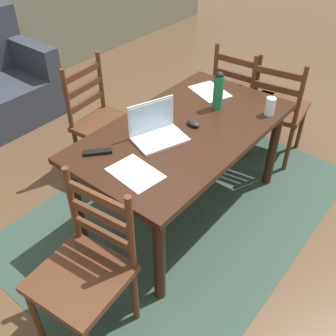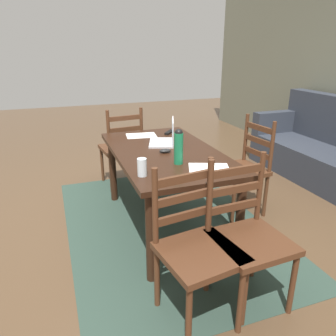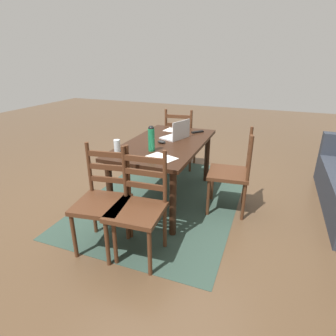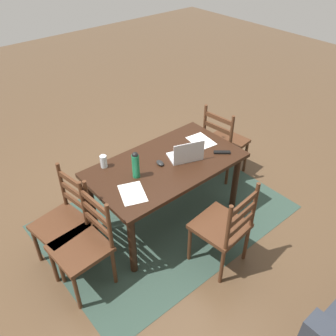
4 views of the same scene
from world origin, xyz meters
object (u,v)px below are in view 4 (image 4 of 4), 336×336
at_px(dining_table, 166,171).
at_px(drinking_glass, 104,161).
at_px(computer_mouse, 160,163).
at_px(chair_left_near, 224,142).
at_px(laptop, 186,154).
at_px(tv_remote, 222,152).
at_px(chair_right_far, 84,245).
at_px(chair_right_near, 65,222).
at_px(water_bottle, 136,164).
at_px(chair_far_head, 224,227).

bearing_deg(dining_table, drinking_glass, -34.76).
bearing_deg(computer_mouse, chair_left_near, -165.64).
bearing_deg(laptop, tv_remote, 156.12).
bearing_deg(dining_table, tv_remote, 156.82).
bearing_deg(chair_right_far, laptop, -175.90).
xyz_separation_m(chair_right_near, water_bottle, (-0.71, 0.16, 0.41)).
bearing_deg(chair_right_far, computer_mouse, -169.09).
xyz_separation_m(drinking_glass, tv_remote, (-1.05, 0.58, -0.05)).
xyz_separation_m(laptop, tv_remote, (-0.35, 0.16, -0.05)).
distance_m(chair_far_head, chair_right_near, 1.45).
bearing_deg(chair_far_head, dining_table, -89.70).
distance_m(dining_table, chair_right_near, 1.09).
bearing_deg(chair_right_near, chair_right_far, 90.06).
bearing_deg(chair_right_near, tv_remote, 165.57).
relative_size(chair_left_near, water_bottle, 3.48).
height_order(drinking_glass, computer_mouse, drinking_glass).
xyz_separation_m(chair_far_head, drinking_glass, (0.50, -1.15, 0.33)).
bearing_deg(chair_right_far, dining_table, -170.89).
distance_m(chair_far_head, chair_right_far, 1.24).
height_order(chair_far_head, water_bottle, water_bottle).
bearing_deg(drinking_glass, laptop, 148.58).
relative_size(laptop, drinking_glass, 2.98).
distance_m(dining_table, computer_mouse, 0.13).
bearing_deg(dining_table, chair_far_head, 90.30).
relative_size(dining_table, chair_far_head, 1.63).
relative_size(chair_right_far, laptop, 2.52).
bearing_deg(chair_right_near, chair_left_near, 179.71).
bearing_deg(chair_right_far, chair_left_near, -170.95).
bearing_deg(chair_right_far, chair_far_head, 149.31).
xyz_separation_m(chair_left_near, water_bottle, (1.41, 0.15, 0.41)).
distance_m(dining_table, chair_right_far, 1.09).
relative_size(chair_left_near, drinking_glass, 7.52).
bearing_deg(computer_mouse, dining_table, 165.16).
xyz_separation_m(chair_right_near, laptop, (-1.26, 0.26, 0.33)).
distance_m(chair_right_near, laptop, 1.33).
bearing_deg(computer_mouse, laptop, 165.10).
height_order(dining_table, drinking_glass, drinking_glass).
xyz_separation_m(chair_left_near, computer_mouse, (1.12, 0.14, 0.29)).
bearing_deg(chair_right_near, water_bottle, 167.22).
relative_size(chair_left_near, chair_far_head, 1.00).
height_order(chair_far_head, chair_right_far, same).
bearing_deg(dining_table, chair_left_near, -171.00).
xyz_separation_m(water_bottle, tv_remote, (-0.90, 0.25, -0.13)).
bearing_deg(chair_left_near, chair_right_near, -0.29).
bearing_deg(drinking_glass, computer_mouse, 143.77).
xyz_separation_m(chair_far_head, chair_right_far, (1.07, -0.63, 0.00)).
xyz_separation_m(dining_table, tv_remote, (-0.55, 0.24, 0.10)).
xyz_separation_m(chair_right_far, computer_mouse, (-1.00, -0.19, 0.29)).
bearing_deg(water_bottle, tv_remote, 164.29).
height_order(chair_far_head, tv_remote, chair_far_head).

